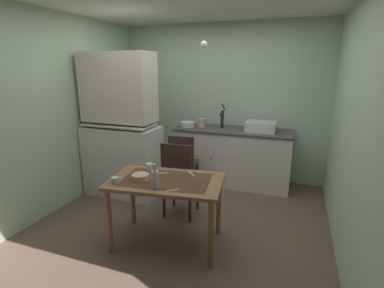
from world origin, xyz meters
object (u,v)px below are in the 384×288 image
Objects in this scene: hand_pump at (222,118)px; mixing_bowl_counter at (187,124)px; serving_bowl_wide at (140,177)px; mug_tall at (149,167)px; sink_basin at (261,126)px; chair_by_counter at (183,162)px; hutch_cabinet at (121,131)px; dining_table at (166,189)px; chair_far_side at (179,179)px; glass_bottle at (155,179)px.

hand_pump reaches higher than mixing_bowl_counter.
hand_pump is 0.58m from mixing_bowl_counter.
mug_tall is (-0.05, 0.29, 0.01)m from serving_bowl_wide.
sink_basin is 0.49× the size of chair_by_counter.
hutch_cabinet is 2.30× the size of chair_by_counter.
hand_pump is (1.24, 1.00, 0.11)m from hutch_cabinet.
chair_far_side reaches higher than dining_table.
serving_bowl_wide is at bearing -48.95° from hutch_cabinet.
chair_far_side is 0.72m from serving_bowl_wide.
sink_basin is at bearing 63.99° from serving_bowl_wide.
glass_bottle is at bearing -92.47° from dining_table.
dining_table is 0.29m from serving_bowl_wide.
hutch_cabinet reaches higher than hand_pump.
serving_bowl_wide reaches higher than dining_table.
hand_pump reaches higher than chair_far_side.
chair_far_side reaches higher than glass_bottle.
mug_tall reaches higher than dining_table.
mixing_bowl_counter reaches higher than dining_table.
mixing_bowl_counter is at bearing 103.83° from chair_by_counter.
chair_far_side reaches higher than mixing_bowl_counter.
serving_bowl_wide is (0.22, -1.92, -0.17)m from mixing_bowl_counter.
chair_far_side is 5.59× the size of serving_bowl_wide.
mixing_bowl_counter is 0.26× the size of chair_by_counter.
hand_pump is 1.69× the size of mixing_bowl_counter.
chair_by_counter is at bearing -151.01° from sink_basin.
chair_by_counter is (-1.05, -0.58, -0.50)m from sink_basin.
hutch_cabinet is 11.64× the size of serving_bowl_wide.
hutch_cabinet is at bearing -141.16° from hand_pump.
mixing_bowl_counter is 1.30× the size of serving_bowl_wide.
hand_pump is 0.40× the size of chair_far_side.
serving_bowl_wide is 0.29m from mug_tall.
chair_by_counter is at bearing 101.94° from glass_bottle.
serving_bowl_wide is (-0.16, -0.66, 0.26)m from chair_far_side.
glass_bottle is (-0.01, -0.22, 0.20)m from dining_table.
mixing_bowl_counter is 0.95× the size of glass_bottle.
hand_pump reaches higher than sink_basin.
hutch_cabinet is at bearing -155.38° from chair_by_counter.
chair_by_counter is at bearing 91.64° from mug_tall.
mug_tall reaches higher than serving_bowl_wide.
sink_basin is 1.18m from mixing_bowl_counter.
sink_basin is 5.50× the size of mug_tall.
hand_pump is 2.21× the size of serving_bowl_wide.
mug_tall is at bearing 124.69° from glass_bottle.
dining_table is at bearing 19.75° from serving_bowl_wide.
sink_basin is 1.98m from mug_tall.
hand_pump is 1.49m from chair_far_side.
sink_basin is 2.49× the size of serving_bowl_wide.
sink_basin is 1.91× the size of mixing_bowl_counter.
sink_basin is 1.30m from chair_by_counter.
hand_pump is at bearing 87.05° from dining_table.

